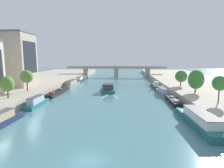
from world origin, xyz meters
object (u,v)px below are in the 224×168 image
at_px(moored_boat_left_midway, 37,102).
at_px(tree_right_nearest, 196,80).
at_px(tree_right_distant, 181,76).
at_px(moored_boat_left_lone, 1,121).
at_px(moored_boat_left_end, 57,93).
at_px(tree_left_end_of_row, 27,77).
at_px(moored_boat_left_downstream, 80,80).
at_px(moored_boat_right_gap_after, 162,91).
at_px(barge_midriver, 109,87).
at_px(tree_right_end_of_row, 220,83).
at_px(moored_boat_right_upstream, 173,101).
at_px(moored_boat_left_far, 85,78).
at_px(bridge_far, 116,70).
at_px(moored_boat_right_near, 199,120).
at_px(moored_boat_left_upstream, 72,84).
at_px(moored_boat_right_far, 155,85).
at_px(tree_left_by_lamp, 7,84).

height_order(moored_boat_left_midway, tree_right_nearest, tree_right_nearest).
xyz_separation_m(moored_boat_left_midway, tree_right_distant, (43.88, 21.99, 4.79)).
relative_size(moored_boat_left_lone, moored_boat_left_end, 0.80).
bearing_deg(tree_left_end_of_row, moored_boat_left_downstream, 79.44).
distance_m(moored_boat_left_midway, moored_boat_right_gap_after, 40.65).
height_order(barge_midriver, moored_boat_left_midway, barge_midriver).
bearing_deg(moored_boat_right_gap_after, moored_boat_left_end, -175.03).
relative_size(moored_boat_left_lone, tree_right_end_of_row, 1.93).
bearing_deg(moored_boat_right_upstream, moored_boat_left_far, 123.49).
distance_m(moored_boat_left_midway, moored_boat_left_end, 15.03).
height_order(barge_midriver, bridge_far, bridge_far).
relative_size(moored_boat_right_near, tree_left_end_of_row, 2.56).
xyz_separation_m(moored_boat_left_far, tree_left_end_of_row, (-7.48, -51.34, 6.24)).
bearing_deg(moored_boat_right_gap_after, moored_boat_left_upstream, 157.43).
distance_m(moored_boat_left_downstream, moored_boat_right_upstream, 56.46).
bearing_deg(moored_boat_left_lone, moored_boat_right_far, 52.06).
height_order(moored_boat_left_far, tree_left_by_lamp, tree_left_by_lamp).
bearing_deg(moored_boat_left_lone, tree_left_end_of_row, 107.29).
bearing_deg(moored_boat_right_near, tree_left_end_of_row, 154.97).
bearing_deg(bridge_far, moored_boat_right_far, -66.71).
distance_m(moored_boat_right_gap_after, tree_right_distant, 9.77).
distance_m(moored_boat_right_upstream, moored_boat_right_gap_after, 13.18).
xyz_separation_m(moored_boat_left_lone, moored_boat_left_upstream, (-0.19, 47.63, 0.06)).
distance_m(moored_boat_left_end, tree_right_end_of_row, 48.69).
xyz_separation_m(tree_right_end_of_row, tree_right_nearest, (-0.61, 11.91, -0.56)).
bearing_deg(moored_boat_right_upstream, moored_boat_left_lone, -152.33).
bearing_deg(tree_right_distant, moored_boat_right_far, 126.36).
bearing_deg(moored_boat_left_lone, tree_left_by_lamp, 118.08).
bearing_deg(tree_left_end_of_row, moored_boat_right_near, -25.03).
distance_m(tree_left_by_lamp, tree_right_nearest, 52.12).
distance_m(moored_boat_left_end, moored_boat_left_downstream, 33.03).
distance_m(moored_boat_left_midway, moored_boat_right_upstream, 37.09).
bearing_deg(tree_right_distant, moored_boat_left_end, -171.01).
bearing_deg(tree_right_end_of_row, barge_midriver, 132.19).
height_order(moored_boat_left_upstream, tree_right_end_of_row, tree_right_end_of_row).
xyz_separation_m(moored_boat_left_upstream, moored_boat_right_near, (37.00, -45.20, 0.02)).
bearing_deg(moored_boat_right_far, bridge_far, 113.29).
bearing_deg(moored_boat_left_lone, barge_midriver, 67.97).
relative_size(moored_boat_left_lone, moored_boat_left_far, 1.21).
relative_size(tree_left_by_lamp, bridge_far, 0.09).
bearing_deg(moored_boat_left_end, tree_left_by_lamp, -113.07).
xyz_separation_m(moored_boat_left_lone, moored_boat_right_gap_after, (36.34, 32.44, -0.15)).
height_order(moored_boat_right_gap_after, tree_right_distant, tree_right_distant).
bearing_deg(tree_right_end_of_row, moored_boat_left_midway, 176.38).
xyz_separation_m(moored_boat_left_upstream, moored_boat_right_upstream, (36.94, -28.36, -0.54)).
relative_size(moored_boat_right_near, moored_boat_right_far, 1.40).
distance_m(barge_midriver, moored_boat_right_near, 44.26).
distance_m(moored_boat_left_downstream, tree_right_nearest, 58.92).
bearing_deg(barge_midriver, tree_right_nearest, -34.55).
xyz_separation_m(barge_midriver, moored_boat_right_upstream, (19.76, -22.72, -0.24)).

